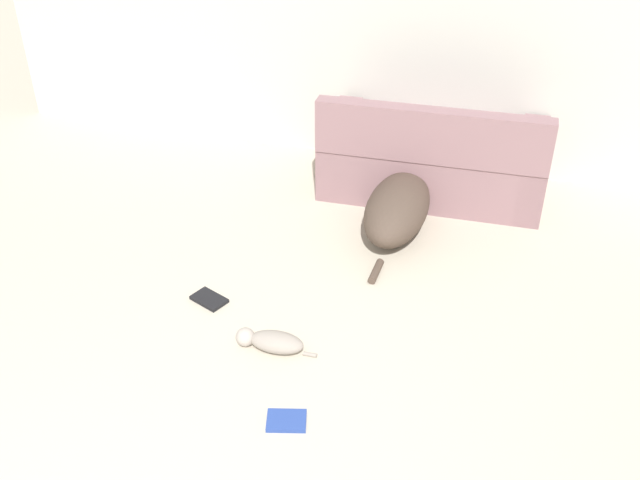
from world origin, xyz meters
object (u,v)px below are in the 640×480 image
(dog, at_px, (398,207))
(cat, at_px, (271,341))
(couch, at_px, (432,161))
(book_black, at_px, (209,299))
(book_blue, at_px, (286,421))

(dog, xyz_separation_m, cat, (-0.46, -1.57, -0.13))
(couch, relative_size, book_black, 6.71)
(dog, bearing_deg, cat, 165.55)
(book_black, bearing_deg, dog, 50.97)
(dog, bearing_deg, couch, -11.40)
(couch, xyz_separation_m, dog, (-0.15, -0.63, -0.10))
(cat, relative_size, book_blue, 2.08)
(couch, xyz_separation_m, book_black, (-1.15, -1.87, -0.27))
(cat, bearing_deg, couch, -106.98)
(book_blue, height_order, book_black, same)
(couch, height_order, book_black, couch)
(couch, bearing_deg, book_blue, 81.35)
(book_blue, xyz_separation_m, book_black, (-0.83, 0.85, 0.00))
(couch, bearing_deg, book_black, 56.54)
(couch, bearing_deg, dog, 75.02)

